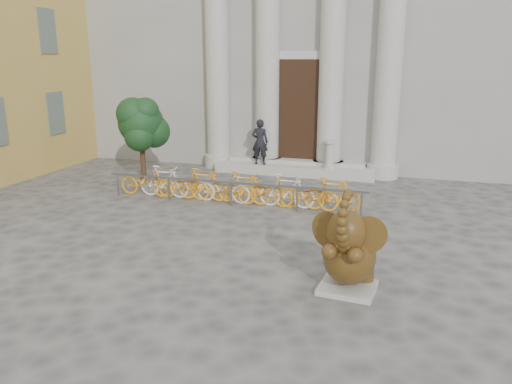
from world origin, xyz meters
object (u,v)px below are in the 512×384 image
(elephant_statue, at_px, (349,254))
(tree, at_px, (141,124))
(bike_rack, at_px, (233,187))
(pedestrian, at_px, (260,142))

(elephant_statue, bearing_deg, tree, 146.08)
(bike_rack, distance_m, pedestrian, 4.15)
(tree, bearing_deg, bike_rack, -19.22)
(bike_rack, relative_size, tree, 2.68)
(tree, distance_m, pedestrian, 4.43)
(bike_rack, bearing_deg, pedestrian, 95.26)
(bike_rack, bearing_deg, elephant_statue, -50.90)
(elephant_statue, height_order, tree, tree)
(tree, xyz_separation_m, pedestrian, (3.33, 2.78, -0.87))
(bike_rack, height_order, tree, tree)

